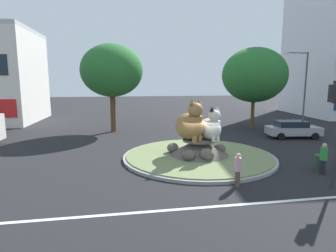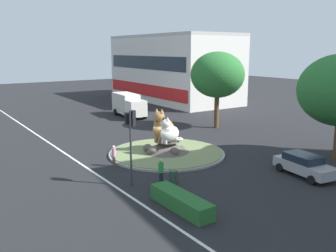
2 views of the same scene
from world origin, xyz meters
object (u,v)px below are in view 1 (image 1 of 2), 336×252
Objects in this scene: traffic_light_mast at (336,110)px; broadleaf_tree_behind_island at (112,71)px; pedestrian_green_shirt at (324,158)px; second_tree_near_tower at (254,75)px; cat_statue_tabby at (190,125)px; streetlight_arm at (303,86)px; sedan_on_far_lane at (293,129)px; litter_bin at (319,162)px; cat_statue_white at (211,127)px; pedestrian_pink_shirt at (238,169)px.

broadleaf_tree_behind_island is at bearing 33.25° from traffic_light_mast.
pedestrian_green_shirt is (11.67, -15.53, -5.21)m from broadleaf_tree_behind_island.
cat_statue_tabby is at bearing -132.22° from second_tree_near_tower.
broadleaf_tree_behind_island reaches higher than cat_statue_tabby.
pedestrian_green_shirt is at bearing 58.08° from streetlight_arm.
traffic_light_mast is 0.59× the size of second_tree_near_tower.
sedan_on_far_lane reaches higher than litter_bin.
cat_statue_white is at bearing -127.54° from second_tree_near_tower.
pedestrian_green_shirt is at bearing 32.70° from cat_statue_tabby.
broadleaf_tree_behind_island reaches higher than sedan_on_far_lane.
streetlight_arm is (3.73, -3.02, -1.14)m from second_tree_near_tower.
litter_bin is at bearing -50.78° from broadleaf_tree_behind_island.
cat_statue_tabby is 15.77m from streetlight_arm.
streetlight_arm reaches higher than litter_bin.
broadleaf_tree_behind_island is 1.11× the size of streetlight_arm.
sedan_on_far_lane is at bearing 44.37° from streetlight_arm.
cat_statue_white is 13.72m from broadleaf_tree_behind_island.
traffic_light_mast is 16.13m from streetlight_arm.
cat_statue_tabby is 7.91m from pedestrian_green_shirt.
second_tree_near_tower reaches higher than cat_statue_white.
traffic_light_mast is at bearing -118.64° from litter_bin.
broadleaf_tree_behind_island is (-10.69, 17.22, 2.40)m from traffic_light_mast.
broadleaf_tree_behind_island reaches higher than streetlight_arm.
broadleaf_tree_behind_island is at bearing 178.93° from second_tree_near_tower.
traffic_light_mast is at bearing 38.25° from pedestrian_green_shirt.
pedestrian_pink_shirt is (1.04, -5.32, -1.39)m from cat_statue_tabby.
second_tree_near_tower reaches higher than streetlight_arm.
pedestrian_pink_shirt is (-4.38, 0.82, -2.85)m from traffic_light_mast.
second_tree_near_tower is at bearing -13.07° from traffic_light_mast.
cat_statue_white is 2.79× the size of litter_bin.
second_tree_near_tower is (8.49, 11.05, 3.68)m from cat_statue_white.
cat_statue_white reaches higher than sedan_on_far_lane.
sedan_on_far_lane is at bearing -20.46° from broadleaf_tree_behind_island.
traffic_light_mast is 3.42m from pedestrian_green_shirt.
streetlight_arm is (12.21, 8.02, 2.54)m from cat_statue_white.
second_tree_near_tower is 9.67× the size of litter_bin.
broadleaf_tree_behind_island is at bearing -177.05° from cat_statue_tabby.
cat_statue_tabby is at bearing 151.53° from litter_bin.
pedestrian_pink_shirt is at bearing 44.68° from streetlight_arm.
second_tree_near_tower is at bearing -1.07° from broadleaf_tree_behind_island.
cat_statue_tabby is 1.77× the size of pedestrian_green_shirt.
pedestrian_pink_shirt is at bearing -11.49° from cat_statue_tabby.
cat_statue_white reaches higher than pedestrian_green_shirt.
streetlight_arm is (18.79, -3.31, -1.52)m from broadleaf_tree_behind_island.
pedestrian_green_shirt is at bearing -102.56° from second_tree_near_tower.
litter_bin is (5.73, 1.65, -0.45)m from pedestrian_pink_shirt.
streetlight_arm is 14.62m from pedestrian_green_shirt.
cat_statue_white is at bearing -61.16° from pedestrian_green_shirt.
second_tree_near_tower reaches higher than pedestrian_green_shirt.
pedestrian_green_shirt reaches higher than litter_bin.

